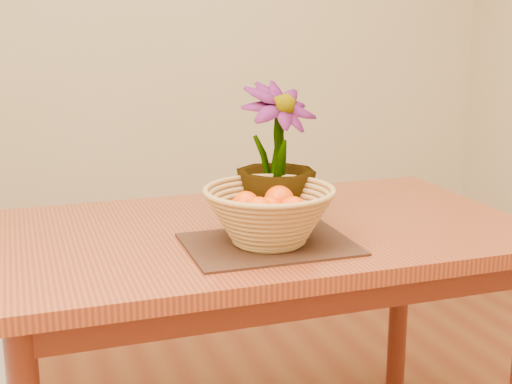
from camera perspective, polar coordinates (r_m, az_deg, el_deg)
name	(u,v)px	position (r m, az deg, el deg)	size (l,w,h in m)	color
wall_back	(132,3)	(3.70, -9.92, 14.64)	(4.00, 0.02, 2.70)	beige
table	(261,258)	(1.91, 0.41, -5.30)	(1.40, 0.80, 0.75)	brown
placemat	(269,244)	(1.73, 1.05, -4.20)	(0.40, 0.30, 0.01)	#371E14
wicker_basket	(269,218)	(1.71, 1.05, -2.05)	(0.32, 0.32, 0.13)	tan
orange_pile	(269,207)	(1.70, 1.06, -1.23)	(0.16, 0.16, 0.07)	#F64404
potted_plant	(276,156)	(1.84, 1.61, 2.87)	(0.21, 0.21, 0.38)	#1A4012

